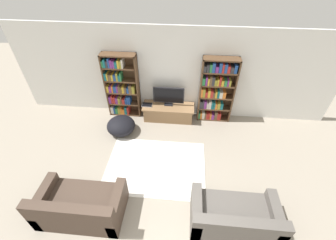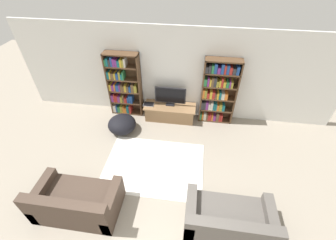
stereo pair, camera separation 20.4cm
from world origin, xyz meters
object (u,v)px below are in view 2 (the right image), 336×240
Objects in this scene: tv_stand at (170,112)px; laptop at (149,104)px; beanbag_ottoman at (122,124)px; couch_right_sofa at (228,221)px; bookshelf_left at (123,86)px; television at (170,96)px; bookshelf_right at (217,92)px; couch_left_sectional at (77,203)px.

tv_stand is 4.96× the size of laptop.
couch_right_sofa is at bearing -41.02° from beanbag_ottoman.
bookshelf_left is 1.38m from television.
laptop is 0.19× the size of couch_right_sofa.
bookshelf_right is 1.29× the size of tv_stand.
couch_right_sofa is (1.49, -3.15, -0.47)m from television.
laptop is 0.96m from beanbag_ottoman.
couch_right_sofa is at bearing -55.52° from laptop.
television is 3.51m from couch_left_sectional.
tv_stand is 1.69× the size of television.
bookshelf_left and bookshelf_right have the same top height.
couch_right_sofa is at bearing -86.23° from bookshelf_right.
bookshelf_right reaches higher than couch_left_sectional.
bookshelf_left is at bearing 89.52° from couch_left_sectional.
television is at bearing 90.00° from tv_stand.
tv_stand is at bearing 29.97° from beanbag_ottoman.
bookshelf_left is at bearing 98.76° from beanbag_ottoman.
tv_stand is at bearing 65.91° from couch_left_sectional.
laptop reaches higher than tv_stand.
television is 0.55× the size of couch_left_sectional.
bookshelf_right is 1.47m from tv_stand.
laptop is at bearing -172.09° from television.
bookshelf_right reaches higher than tv_stand.
television is at bearing 115.27° from couch_right_sofa.
laptop is at bearing -178.64° from tv_stand.
couch_left_sectional is (-0.03, -3.27, -0.64)m from bookshelf_left.
bookshelf_right is 3.30m from couch_right_sofa.
bookshelf_left is at bearing 173.65° from tv_stand.
bookshelf_right is 2.49× the size of beanbag_ottoman.
bookshelf_left reaches higher than laptop.
bookshelf_left is 1.12m from beanbag_ottoman.
bookshelf_right is 1.29m from television.
couch_left_sectional is (-2.67, -3.26, -0.67)m from bookshelf_right.
tv_stand is 3.42m from couch_right_sofa.
bookshelf_right is at bearing 6.69° from tv_stand.
television is 1.14× the size of beanbag_ottoman.
bookshelf_right is at bearing 93.77° from couch_right_sofa.
couch_left_sectional reaches higher than beanbag_ottoman.
television reaches higher than beanbag_ottoman.
couch_right_sofa is (2.10, -3.06, -0.18)m from laptop.
bookshelf_left is at bearing 131.46° from couch_right_sofa.
beanbag_ottoman is (-2.51, -0.86, -0.73)m from bookshelf_right.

